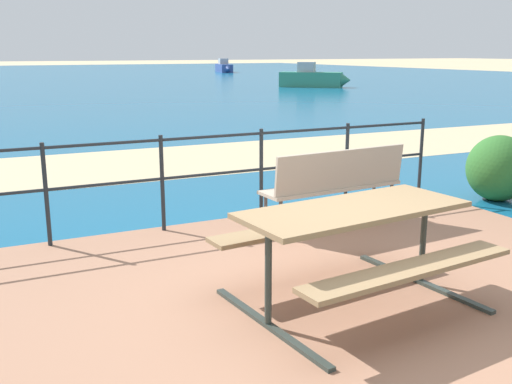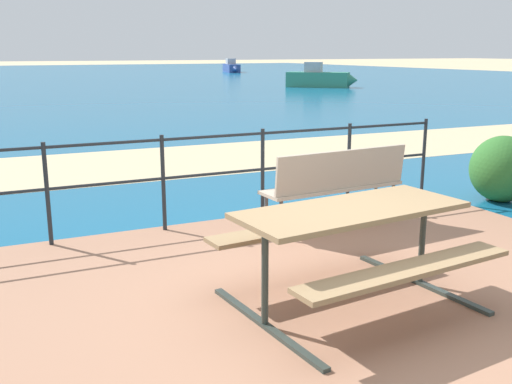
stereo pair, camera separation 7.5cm
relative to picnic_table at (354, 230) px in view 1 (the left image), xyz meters
name	(u,v)px [view 1 (the left image)]	position (x,y,z in m)	size (l,w,h in m)	color
ground_plane	(336,313)	(-0.13, 0.00, -0.65)	(240.00, 240.00, 0.00)	tan
patio_paving	(336,310)	(-0.13, 0.00, -0.62)	(6.40, 5.20, 0.06)	#996B51
sea_water	(5,81)	(-0.13, 40.00, -0.65)	(90.00, 90.00, 0.01)	#145B84
beach_strip	(125,165)	(-0.13, 6.68, -0.65)	(54.00, 3.14, 0.01)	tan
picnic_table	(354,230)	(0.00, 0.00, 0.00)	(1.90, 1.60, 0.77)	#8C704C
park_bench	(336,180)	(1.02, 1.77, -0.06)	(1.70, 0.54, 0.88)	tan
railing_fence	(213,167)	(-0.13, 2.47, 0.06)	(5.94, 0.04, 1.04)	#1E2328
shrub_right	(499,168)	(3.75, 2.00, -0.21)	(0.84, 0.84, 0.88)	#2D6628
boat_mid	(313,78)	(14.68, 24.66, -0.17)	(3.48, 3.24, 1.36)	#338466
boat_far	(224,67)	(19.38, 48.31, -0.19)	(2.06, 4.95, 1.26)	#2D478C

